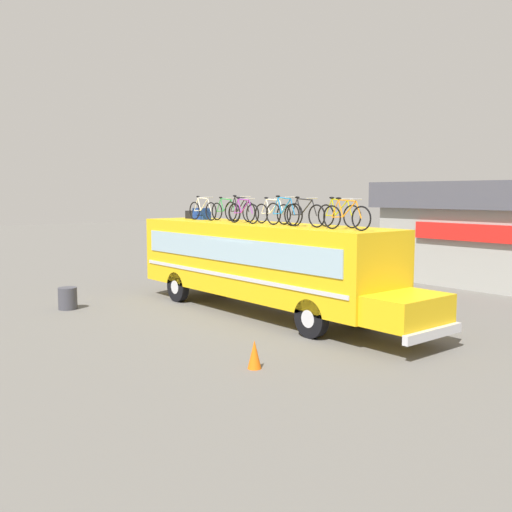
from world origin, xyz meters
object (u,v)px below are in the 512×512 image
object	(u,v)px
rooftop_bicycle_1	(203,210)
rooftop_bicycle_8	(339,215)
luggage_bag_1	(194,215)
rooftop_bicycle_7	(304,214)
bus	(262,261)
rooftop_bicycle_4	(243,212)
rooftop_bicycle_9	(346,216)
luggage_bag_2	(202,214)
rooftop_bicycle_2	(225,211)
trash_bin	(68,298)
rooftop_bicycle_3	(240,211)
rooftop_bicycle_5	(272,213)
rooftop_bicycle_6	(284,213)
traffic_cone	(254,354)

from	to	relation	value
rooftop_bicycle_1	rooftop_bicycle_8	xyz separation A→B (m)	(6.25, 0.53, -0.00)
luggage_bag_1	rooftop_bicycle_7	xyz separation A→B (m)	(6.69, -0.52, 0.22)
rooftop_bicycle_7	rooftop_bicycle_8	size ratio (longest dim) A/B	1.03
bus	rooftop_bicycle_4	bearing A→B (deg)	-144.35
rooftop_bicycle_9	luggage_bag_2	bearing A→B (deg)	176.47
bus	rooftop_bicycle_2	world-z (taller)	rooftop_bicycle_2
rooftop_bicycle_8	trash_bin	bearing A→B (deg)	-146.77
rooftop_bicycle_3	rooftop_bicycle_5	distance (m)	1.83
rooftop_bicycle_6	bus	bearing A→B (deg)	169.85
rooftop_bicycle_6	rooftop_bicycle_4	bearing A→B (deg)	-175.85
rooftop_bicycle_8	rooftop_bicycle_9	xyz separation A→B (m)	(0.91, -0.70, -0.00)
luggage_bag_2	rooftop_bicycle_2	xyz separation A→B (m)	(1.39, 0.10, 0.15)
rooftop_bicycle_1	rooftop_bicycle_7	size ratio (longest dim) A/B	1.01
rooftop_bicycle_1	rooftop_bicycle_9	bearing A→B (deg)	-1.31
rooftop_bicycle_3	traffic_cone	xyz separation A→B (m)	(6.02, -4.25, -3.04)
rooftop_bicycle_6	rooftop_bicycle_5	bearing A→B (deg)	159.47
rooftop_bicycle_1	rooftop_bicycle_5	bearing A→B (deg)	4.57
rooftop_bicycle_6	rooftop_bicycle_9	world-z (taller)	rooftop_bicycle_6
luggage_bag_2	traffic_cone	world-z (taller)	luggage_bag_2
rooftop_bicycle_4	rooftop_bicycle_5	size ratio (longest dim) A/B	0.93
rooftop_bicycle_8	traffic_cone	xyz separation A→B (m)	(1.53, -4.41, -3.03)
rooftop_bicycle_3	rooftop_bicycle_9	size ratio (longest dim) A/B	1.00
rooftop_bicycle_6	rooftop_bicycle_9	size ratio (longest dim) A/B	0.97
rooftop_bicycle_3	rooftop_bicycle_4	world-z (taller)	rooftop_bicycle_3
traffic_cone	rooftop_bicycle_2	bearing A→B (deg)	148.15
rooftop_bicycle_9	rooftop_bicycle_8	bearing A→B (deg)	142.67
luggage_bag_2	rooftop_bicycle_9	bearing A→B (deg)	-3.53
luggage_bag_1	rooftop_bicycle_4	distance (m)	4.07
luggage_bag_1	rooftop_bicycle_8	size ratio (longest dim) A/B	0.34
rooftop_bicycle_3	trash_bin	distance (m)	6.66
rooftop_bicycle_4	rooftop_bicycle_9	size ratio (longest dim) A/B	0.94
rooftop_bicycle_2	rooftop_bicycle_9	xyz separation A→B (m)	(6.29, -0.57, 0.01)
rooftop_bicycle_4	traffic_cone	world-z (taller)	rooftop_bicycle_4
rooftop_bicycle_6	rooftop_bicycle_7	bearing A→B (deg)	3.33
traffic_cone	rooftop_bicycle_5	bearing A→B (deg)	135.14
rooftop_bicycle_3	rooftop_bicycle_6	xyz separation A→B (m)	(2.77, -0.43, 0.00)
rooftop_bicycle_4	rooftop_bicycle_6	bearing A→B (deg)	4.15
rooftop_bicycle_5	rooftop_bicycle_3	bearing A→B (deg)	177.46
rooftop_bicycle_7	trash_bin	size ratio (longest dim) A/B	2.29
rooftop_bicycle_2	traffic_cone	distance (m)	8.68
luggage_bag_1	rooftop_bicycle_9	distance (m)	8.51
rooftop_bicycle_3	rooftop_bicycle_9	bearing A→B (deg)	-5.62
rooftop_bicycle_3	traffic_cone	world-z (taller)	rooftop_bicycle_3
rooftop_bicycle_5	rooftop_bicycle_6	distance (m)	1.00
rooftop_bicycle_1	rooftop_bicycle_6	world-z (taller)	rooftop_bicycle_6
bus	rooftop_bicycle_6	bearing A→B (deg)	-10.15
rooftop_bicycle_3	rooftop_bicycle_6	bearing A→B (deg)	-8.87
rooftop_bicycle_1	rooftop_bicycle_7	world-z (taller)	rooftop_bicycle_7
luggage_bag_1	trash_bin	size ratio (longest dim) A/B	0.76
rooftop_bicycle_8	rooftop_bicycle_2	bearing A→B (deg)	-178.71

